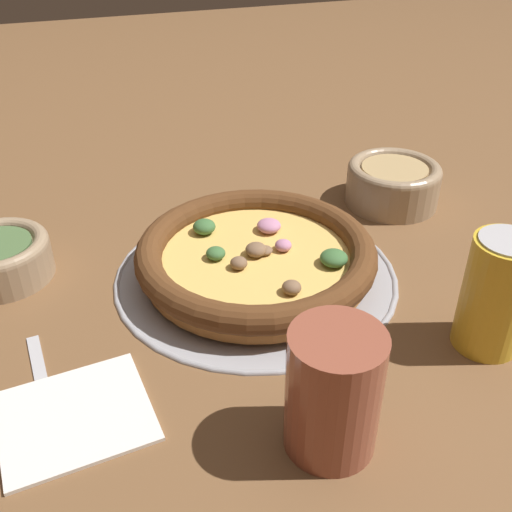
{
  "coord_description": "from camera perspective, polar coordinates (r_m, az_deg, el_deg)",
  "views": [
    {
      "loc": [
        0.19,
        0.55,
        0.41
      ],
      "look_at": [
        0.0,
        0.0,
        0.03
      ],
      "focal_mm": 42.0,
      "sensor_mm": 36.0,
      "label": 1
    }
  ],
  "objects": [
    {
      "name": "pizza",
      "position": [
        0.7,
        0.02,
        -0.0
      ],
      "size": [
        0.28,
        0.28,
        0.04
      ],
      "color": "#A86B33",
      "rests_on": "pizza_tray"
    },
    {
      "name": "beverage_can",
      "position": [
        0.63,
        21.91,
        -3.4
      ],
      "size": [
        0.07,
        0.07,
        0.12
      ],
      "color": "gold",
      "rests_on": "ground_plane"
    },
    {
      "name": "drinking_cup",
      "position": [
        0.49,
        7.37,
        -12.72
      ],
      "size": [
        0.08,
        0.08,
        0.12
      ],
      "color": "brown",
      "rests_on": "ground_plane"
    },
    {
      "name": "pizza_tray",
      "position": [
        0.71,
        -0.0,
        -1.71
      ],
      "size": [
        0.33,
        0.33,
        0.01
      ],
      "color": "#9E9EA3",
      "rests_on": "ground_plane"
    },
    {
      "name": "bowl_near",
      "position": [
        0.88,
        12.92,
        6.9
      ],
      "size": [
        0.13,
        0.13,
        0.06
      ],
      "color": "#9E8466",
      "rests_on": "ground_plane"
    },
    {
      "name": "napkin",
      "position": [
        0.57,
        -16.87,
        -14.27
      ],
      "size": [
        0.14,
        0.13,
        0.01
      ],
      "rotation": [
        0.0,
        0.0,
        0.1
      ],
      "color": "white",
      "rests_on": "ground_plane"
    },
    {
      "name": "fork",
      "position": [
        0.59,
        -19.37,
        -13.08
      ],
      "size": [
        0.03,
        0.18,
        0.0
      ],
      "rotation": [
        0.0,
        0.0,
        7.95
      ],
      "color": "#B7B7BC",
      "rests_on": "ground_plane"
    },
    {
      "name": "ground_plane",
      "position": [
        0.71,
        -0.0,
        -1.89
      ],
      "size": [
        3.0,
        3.0,
        0.0
      ],
      "primitive_type": "plane",
      "color": "brown"
    }
  ]
}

